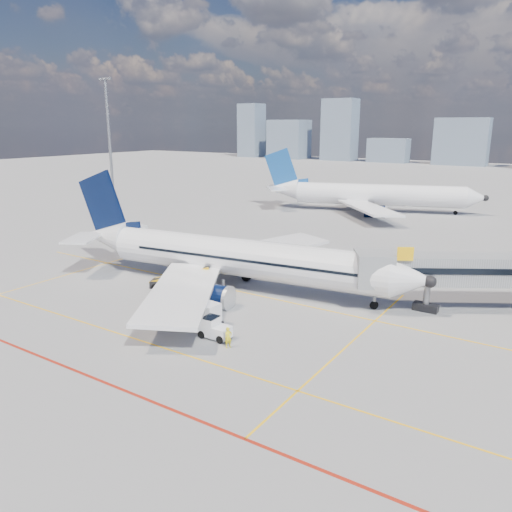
{
  "coord_description": "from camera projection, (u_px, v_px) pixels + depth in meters",
  "views": [
    {
      "loc": [
        27.33,
        -31.34,
        16.45
      ],
      "look_at": [
        1.65,
        8.07,
        4.0
      ],
      "focal_mm": 35.0,
      "sensor_mm": 36.0,
      "label": 1
    }
  ],
  "objects": [
    {
      "name": "second_aircraft",
      "position": [
        369.0,
        195.0,
        96.6
      ],
      "size": [
        41.04,
        34.94,
        12.35
      ],
      "rotation": [
        0.0,
        0.0,
        0.33
      ],
      "color": "white",
      "rests_on": "ground"
    },
    {
      "name": "apron_markings",
      "position": [
        154.0,
        330.0,
        41.15
      ],
      "size": [
        90.0,
        35.12,
        0.01
      ],
      "color": "#FFB90D",
      "rests_on": "ground"
    },
    {
      "name": "floodlight_mast_nw",
      "position": [
        109.0,
        139.0,
        101.95
      ],
      "size": [
        3.2,
        0.61,
        25.45
      ],
      "color": "gray",
      "rests_on": "ground"
    },
    {
      "name": "baggage_tug",
      "position": [
        214.0,
        328.0,
        39.51
      ],
      "size": [
        2.5,
        1.53,
        1.72
      ],
      "rotation": [
        0.0,
        0.0,
        0.02
      ],
      "color": "white",
      "rests_on": "ground"
    },
    {
      "name": "belt_loader",
      "position": [
        174.0,
        282.0,
        51.44
      ],
      "size": [
        6.3,
        3.92,
        2.6
      ],
      "rotation": [
        0.0,
        0.0,
        0.43
      ],
      "color": "black",
      "rests_on": "ground"
    },
    {
      "name": "ramp_worker",
      "position": [
        228.0,
        338.0,
        37.74
      ],
      "size": [
        0.62,
        0.71,
        1.64
      ],
      "primitive_type": "imported",
      "rotation": [
        0.0,
        0.0,
        1.09
      ],
      "color": "yellow",
      "rests_on": "ground"
    },
    {
      "name": "ground",
      "position": [
        191.0,
        317.0,
        44.01
      ],
      "size": [
        420.0,
        420.0,
        0.0
      ],
      "primitive_type": "plane",
      "color": "gray",
      "rests_on": "ground"
    },
    {
      "name": "cargo_dolly",
      "position": [
        201.0,
        312.0,
        42.19
      ],
      "size": [
        3.76,
        1.88,
        2.0
      ],
      "rotation": [
        0.0,
        0.0,
        -0.07
      ],
      "color": "black",
      "rests_on": "ground"
    },
    {
      "name": "main_aircraft",
      "position": [
        229.0,
        257.0,
        51.43
      ],
      "size": [
        39.99,
        34.76,
        11.71
      ],
      "rotation": [
        0.0,
        0.0,
        0.12
      ],
      "color": "white",
      "rests_on": "ground"
    }
  ]
}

